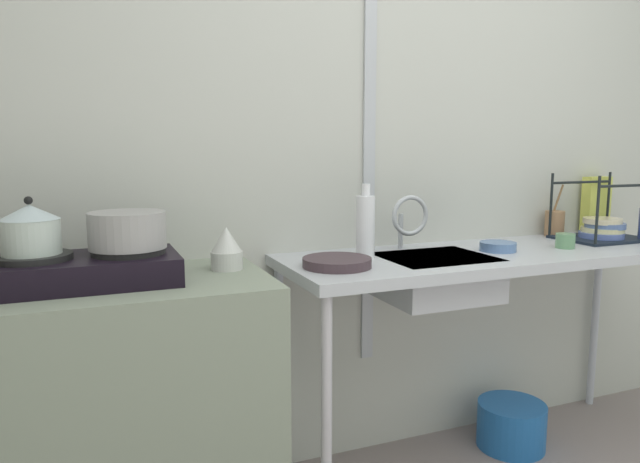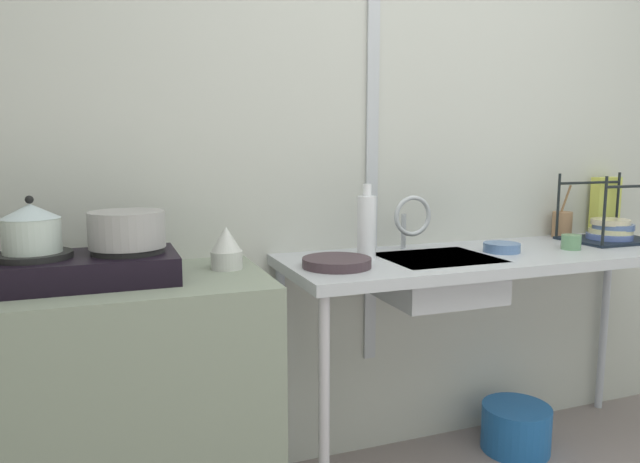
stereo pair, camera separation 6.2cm
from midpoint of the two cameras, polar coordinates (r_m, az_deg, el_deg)
wall_back at (r=2.48m, az=5.93°, el=10.18°), size 4.44×0.10×2.77m
wall_metal_strip at (r=2.38m, az=4.15°, el=13.62°), size 0.05×0.01×2.22m
counter_concrete at (r=2.04m, az=-22.74°, el=-17.14°), size 1.15×0.56×0.89m
counter_sink at (r=2.43m, az=16.11°, el=-3.36°), size 1.75×0.56×0.89m
stove at (r=1.89m, az=-23.18°, el=-3.42°), size 0.55×0.31×0.10m
pot_on_left_burner at (r=1.88m, az=-27.45°, el=0.20°), size 0.17×0.17×0.17m
pot_on_right_burner at (r=1.88m, az=-19.31°, el=0.13°), size 0.23×0.23×0.11m
percolator at (r=1.99m, az=-10.06°, el=-1.69°), size 0.11×0.11×0.15m
sink_basin at (r=2.25m, az=10.48°, el=-4.45°), size 0.41×0.35×0.16m
faucet at (r=2.32m, az=8.00°, el=1.39°), size 0.16×0.09×0.22m
frying_pan at (r=2.00m, az=0.80°, el=-3.06°), size 0.24×0.24×0.03m
dish_rack at (r=2.86m, az=25.46°, el=0.19°), size 0.37×0.28×0.30m
cup_by_rack at (r=2.57m, az=22.35°, el=-0.85°), size 0.08×0.08×0.06m
small_bowl_on_drainboard at (r=2.41m, az=16.39°, el=-1.43°), size 0.14×0.14×0.04m
bottle_by_sink at (r=2.15m, az=3.67°, el=0.54°), size 0.07×0.07×0.28m
cereal_box at (r=3.09m, az=24.98°, el=2.40°), size 0.14×0.06×0.27m
utensil_jar at (r=2.90m, az=21.51°, el=0.77°), size 0.09×0.09×0.24m
bucket_on_floor at (r=2.79m, az=17.66°, el=-17.68°), size 0.29×0.29×0.20m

